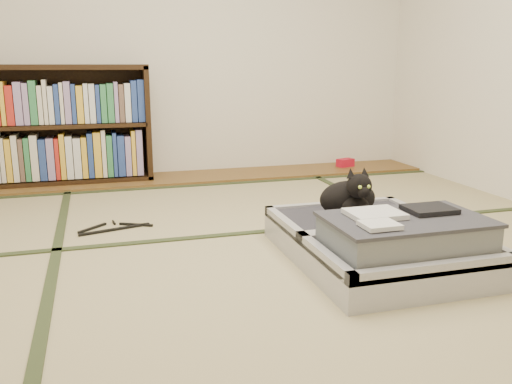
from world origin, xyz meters
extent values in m
plane|color=tan|center=(0.00, 0.00, 0.00)|extent=(4.50, 4.50, 0.00)
cube|color=brown|center=(0.00, 2.00, 0.01)|extent=(4.00, 0.50, 0.02)
cube|color=red|center=(1.40, 2.03, 0.06)|extent=(0.17, 0.13, 0.07)
plane|color=silver|center=(0.00, 2.25, 1.20)|extent=(4.00, 0.00, 4.00)
cube|color=#2D381E|center=(-1.00, 0.00, 0.00)|extent=(0.05, 4.50, 0.01)
cube|color=#2D381E|center=(1.00, 0.00, 0.00)|extent=(0.05, 4.50, 0.01)
cube|color=#2D381E|center=(0.00, 0.40, 0.00)|extent=(4.00, 0.05, 0.01)
cube|color=#2D381E|center=(0.00, 1.70, 0.00)|extent=(4.00, 0.05, 0.01)
cube|color=black|center=(-0.37, 2.07, 0.47)|extent=(0.04, 0.32, 0.90)
cube|color=black|center=(-1.04, 2.07, 0.03)|extent=(1.39, 0.32, 0.04)
cube|color=black|center=(-1.04, 2.07, 0.91)|extent=(1.39, 0.32, 0.04)
cube|color=black|center=(-1.04, 2.07, 0.47)|extent=(1.33, 0.32, 0.03)
cube|color=black|center=(-1.04, 2.22, 0.47)|extent=(1.39, 0.02, 0.90)
cube|color=gray|center=(-1.04, 2.05, 0.25)|extent=(1.26, 0.22, 0.38)
cube|color=gray|center=(-1.04, 2.05, 0.66)|extent=(1.26, 0.22, 0.34)
cube|color=#A9A8AD|center=(0.49, -0.44, 0.07)|extent=(0.79, 0.52, 0.14)
cube|color=#2D2C33|center=(0.49, -0.44, 0.10)|extent=(0.70, 0.44, 0.10)
cube|color=#A9A8AD|center=(0.49, -0.68, 0.14)|extent=(0.79, 0.04, 0.05)
cube|color=#A9A8AD|center=(0.49, -0.20, 0.14)|extent=(0.79, 0.04, 0.05)
cube|color=#A9A8AD|center=(0.12, -0.44, 0.14)|extent=(0.04, 0.52, 0.05)
cube|color=#A9A8AD|center=(0.87, -0.44, 0.14)|extent=(0.04, 0.52, 0.05)
cube|color=#A9A8AD|center=(0.49, 0.08, 0.07)|extent=(0.79, 0.52, 0.14)
cube|color=#2D2C33|center=(0.49, 0.08, 0.10)|extent=(0.70, 0.44, 0.10)
cube|color=#A9A8AD|center=(0.49, -0.16, 0.14)|extent=(0.79, 0.04, 0.05)
cube|color=#A9A8AD|center=(0.49, 0.32, 0.14)|extent=(0.79, 0.04, 0.05)
cube|color=#A9A8AD|center=(0.12, 0.08, 0.14)|extent=(0.04, 0.52, 0.05)
cube|color=#A9A8AD|center=(0.87, 0.08, 0.14)|extent=(0.04, 0.52, 0.05)
cylinder|color=black|center=(0.49, -0.18, 0.15)|extent=(0.71, 0.03, 0.03)
cube|color=gray|center=(0.49, -0.44, 0.20)|extent=(0.67, 0.41, 0.14)
cube|color=#333339|center=(0.49, -0.44, 0.28)|extent=(0.69, 0.43, 0.02)
cube|color=silver|center=(0.37, -0.39, 0.30)|extent=(0.23, 0.19, 0.02)
cube|color=black|center=(0.64, -0.39, 0.30)|extent=(0.21, 0.17, 0.02)
cube|color=silver|center=(0.30, -0.55, 0.30)|extent=(0.15, 0.13, 0.02)
cube|color=white|center=(0.26, -0.69, 0.08)|extent=(0.06, 0.01, 0.04)
cube|color=white|center=(0.39, -0.69, 0.06)|extent=(0.05, 0.01, 0.04)
cube|color=orange|center=(0.76, -0.69, 0.08)|extent=(0.05, 0.01, 0.04)
cube|color=#197F33|center=(0.68, -0.69, 0.10)|extent=(0.04, 0.01, 0.03)
ellipsoid|color=black|center=(0.47, 0.09, 0.24)|extent=(0.30, 0.20, 0.19)
ellipsoid|color=black|center=(0.47, 0.00, 0.22)|extent=(0.15, 0.11, 0.11)
ellipsoid|color=black|center=(0.47, -0.03, 0.34)|extent=(0.13, 0.12, 0.12)
sphere|color=black|center=(0.47, -0.08, 0.32)|extent=(0.06, 0.06, 0.06)
cone|color=black|center=(0.43, -0.01, 0.40)|extent=(0.05, 0.06, 0.06)
cone|color=black|center=(0.51, -0.01, 0.40)|extent=(0.05, 0.06, 0.06)
sphere|color=#A5BF33|center=(0.45, -0.09, 0.35)|extent=(0.02, 0.02, 0.02)
sphere|color=#A5BF33|center=(0.50, -0.09, 0.35)|extent=(0.02, 0.02, 0.02)
cylinder|color=black|center=(0.58, 0.18, 0.18)|extent=(0.19, 0.11, 0.03)
torus|color=white|center=(0.65, 0.09, 0.16)|extent=(0.11, 0.11, 0.01)
torus|color=white|center=(0.66, 0.09, 0.17)|extent=(0.09, 0.09, 0.01)
cube|color=black|center=(-0.70, 0.67, 0.01)|extent=(0.40, 0.13, 0.01)
cube|color=black|center=(-0.82, 0.73, 0.01)|extent=(0.16, 0.15, 0.01)
cube|color=black|center=(-0.58, 0.73, 0.01)|extent=(0.19, 0.11, 0.01)
cylinder|color=black|center=(-0.70, 0.81, 0.01)|extent=(0.02, 0.07, 0.01)
camera|label=1|loc=(-0.77, -2.41, 0.93)|focal=38.00mm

